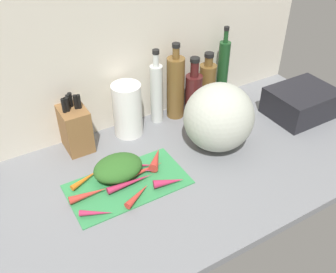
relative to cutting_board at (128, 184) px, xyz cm
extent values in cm
cube|color=slate|center=(19.79, -1.46, -1.90)|extent=(170.00, 80.00, 3.00)
cube|color=beige|center=(19.79, 37.04, 29.60)|extent=(170.00, 3.00, 60.00)
cube|color=#338C4C|center=(0.00, 0.00, 0.00)|extent=(41.66, 22.64, 0.80)
cone|color=#B2264C|center=(11.91, -8.17, 1.90)|extent=(11.27, 5.97, 2.99)
cone|color=red|center=(6.19, 1.69, 1.66)|extent=(17.99, 3.50, 2.51)
cone|color=red|center=(-14.18, 0.41, 1.73)|extent=(13.34, 3.45, 2.66)
cone|color=orange|center=(-12.06, 8.48, 1.42)|extent=(12.61, 6.26, 2.05)
cone|color=red|center=(-0.21, -8.21, 1.65)|extent=(11.50, 7.60, 2.51)
cone|color=#B2264C|center=(5.99, 5.58, 1.65)|extent=(13.42, 8.48, 2.49)
cone|color=red|center=(13.96, 4.69, 2.18)|extent=(10.01, 11.10, 3.56)
cone|color=#B2264C|center=(4.04, 3.92, 1.66)|extent=(14.66, 10.69, 2.52)
cone|color=#B2264C|center=(0.41, -1.92, 1.64)|extent=(17.14, 2.72, 2.49)
cone|color=#B2264C|center=(-15.05, -8.27, 1.42)|extent=(10.23, 6.99, 2.04)
ellipsoid|color=#2D6023|center=(-1.12, 5.07, 4.17)|extent=(17.80, 13.69, 7.53)
ellipsoid|color=#B2B7A8|center=(40.27, 2.69, 12.89)|extent=(27.24, 26.22, 26.58)
cube|color=brown|center=(-7.54, 29.64, 8.50)|extent=(9.71, 13.63, 17.79)
cylinder|color=black|center=(-10.37, 28.80, 20.14)|extent=(1.58, 1.58, 5.50)
cylinder|color=black|center=(-9.24, 29.04, 20.14)|extent=(1.81, 1.81, 5.50)
cylinder|color=black|center=(-8.11, 30.58, 20.14)|extent=(1.44, 1.44, 5.50)
cylinder|color=black|center=(-6.97, 31.52, 20.14)|extent=(1.65, 1.65, 5.50)
cylinder|color=black|center=(-5.84, 29.01, 20.14)|extent=(1.52, 1.52, 5.50)
cylinder|color=black|center=(-4.71, 28.67, 20.14)|extent=(1.49, 1.49, 5.50)
cylinder|color=white|center=(14.05, 28.04, 10.78)|extent=(11.66, 11.66, 22.37)
cylinder|color=silver|center=(28.70, 30.29, 12.49)|extent=(5.29, 5.29, 25.78)
cylinder|color=silver|center=(28.70, 30.29, 28.04)|extent=(2.45, 2.45, 5.32)
cylinder|color=black|center=(28.70, 30.29, 31.50)|extent=(2.82, 2.82, 1.60)
cylinder|color=brown|center=(37.57, 29.69, 13.22)|extent=(7.58, 7.58, 27.24)
cylinder|color=brown|center=(37.57, 29.69, 29.25)|extent=(2.88, 2.88, 4.82)
cylinder|color=black|center=(37.57, 29.69, 32.46)|extent=(3.31, 3.31, 1.60)
cylinder|color=#471919|center=(45.09, 27.00, 8.85)|extent=(7.30, 7.30, 18.51)
cylinder|color=#471919|center=(45.09, 27.00, 21.46)|extent=(3.56, 3.56, 6.70)
cylinder|color=black|center=(45.09, 27.00, 25.61)|extent=(4.10, 4.10, 1.60)
cylinder|color=brown|center=(53.28, 28.49, 9.96)|extent=(7.47, 7.47, 20.72)
cylinder|color=brown|center=(53.28, 28.49, 22.39)|extent=(3.58, 3.58, 4.14)
cylinder|color=black|center=(53.28, 28.49, 25.26)|extent=(4.12, 4.12, 1.60)
cylinder|color=#19421E|center=(62.35, 29.68, 14.02)|extent=(5.01, 5.01, 28.85)
cylinder|color=#19421E|center=(62.35, 29.68, 31.09)|extent=(1.97, 1.97, 5.28)
cylinder|color=black|center=(62.35, 29.68, 34.52)|extent=(2.27, 2.27, 1.60)
cube|color=black|center=(85.60, 2.40, 5.64)|extent=(27.83, 22.02, 12.09)
camera|label=1|loc=(-37.19, -90.96, 92.90)|focal=40.69mm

